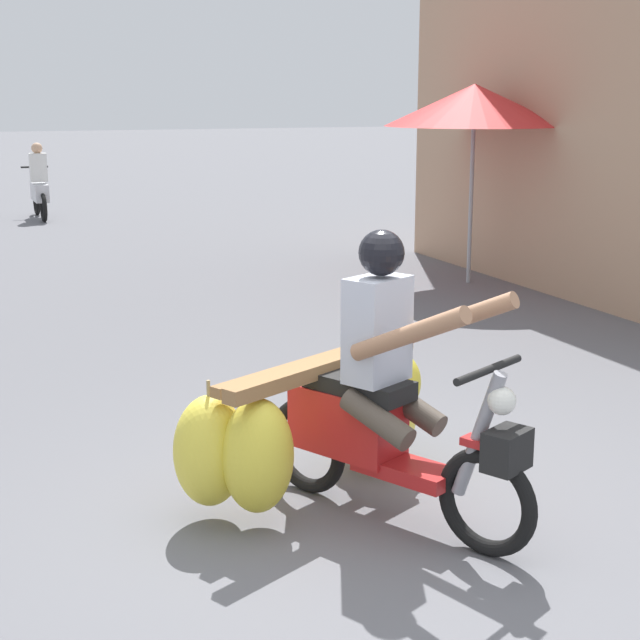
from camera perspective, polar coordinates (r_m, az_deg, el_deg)
name	(u,v)px	position (r m, az deg, el deg)	size (l,w,h in m)	color
ground_plane	(390,543)	(5.11, 4.16, -13.02)	(120.00, 120.00, 0.00)	slate
motorbike_main_loaded	(340,413)	(5.44, 1.22, -5.52)	(1.81, 1.95, 1.58)	black
motorbike_distant_ahead_left	(39,188)	(18.67, -16.26, 7.48)	(0.50, 1.62, 1.40)	black
market_umbrella_near_shop	(474,105)	(11.79, 9.12, 12.43)	(2.14, 2.14, 2.38)	#99999E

